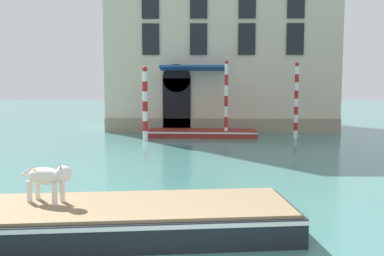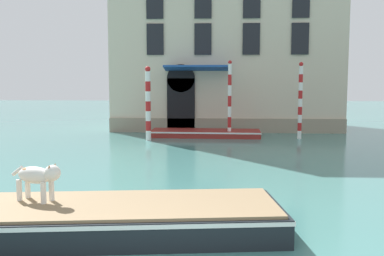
# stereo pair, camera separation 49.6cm
# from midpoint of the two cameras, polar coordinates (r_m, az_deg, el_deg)

# --- Properties ---
(palazzo_left) EXTENTS (13.70, 7.40, 14.18)m
(palazzo_left) POSITION_cam_midpoint_polar(r_m,az_deg,el_deg) (29.27, 4.84, 14.03)
(palazzo_left) COLOR beige
(palazzo_left) RESTS_ON ground_plane
(boat_foreground) EXTENTS (6.78, 3.07, 0.62)m
(boat_foreground) POSITION_cam_midpoint_polar(r_m,az_deg,el_deg) (9.25, -7.81, -11.20)
(boat_foreground) COLOR black
(boat_foreground) RESTS_ON ground_plane
(dog_on_deck) EXTENTS (1.15, 0.60, 0.80)m
(dog_on_deck) POSITION_cam_midpoint_polar(r_m,az_deg,el_deg) (9.56, -17.54, -5.84)
(dog_on_deck) COLOR silver
(dog_on_deck) RESTS_ON boat_foreground
(boat_moored_near_palazzo) EXTENTS (5.98, 2.11, 0.35)m
(boat_moored_near_palazzo) POSITION_cam_midpoint_polar(r_m,az_deg,el_deg) (24.30, 2.30, -0.64)
(boat_moored_near_palazzo) COLOR maroon
(boat_moored_near_palazzo) RESTS_ON ground_plane
(mooring_pole_0) EXTENTS (0.20, 0.20, 4.07)m
(mooring_pole_0) POSITION_cam_midpoint_polar(r_m,az_deg,el_deg) (23.68, 5.40, 3.67)
(mooring_pole_0) COLOR white
(mooring_pole_0) RESTS_ON ground_plane
(mooring_pole_1) EXTENTS (0.22, 0.22, 3.97)m
(mooring_pole_1) POSITION_cam_midpoint_polar(r_m,az_deg,el_deg) (23.97, 14.16, 3.42)
(mooring_pole_1) COLOR white
(mooring_pole_1) RESTS_ON ground_plane
(mooring_pole_2) EXTENTS (0.27, 0.27, 3.73)m
(mooring_pole_2) POSITION_cam_midpoint_polar(r_m,az_deg,el_deg) (22.68, -4.97, 3.15)
(mooring_pole_2) COLOR white
(mooring_pole_2) RESTS_ON ground_plane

